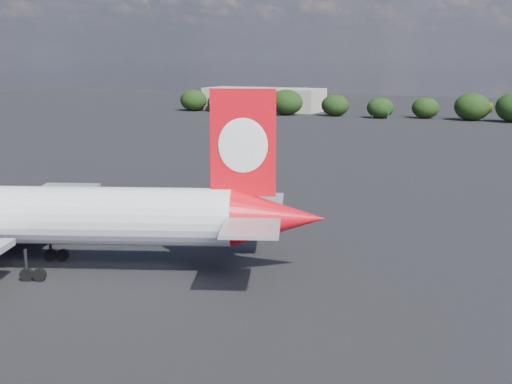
% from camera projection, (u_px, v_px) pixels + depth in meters
% --- Properties ---
extents(ground, '(500.00, 500.00, 0.00)m').
position_uv_depth(ground, '(293.00, 182.00, 110.47)').
color(ground, black).
rests_on(ground, ground).
extents(qantas_airliner, '(48.58, 46.75, 16.46)m').
position_uv_depth(qantas_airliner, '(33.00, 217.00, 63.93)').
color(qantas_airliner, white).
rests_on(qantas_airliner, ground).
extents(terminal_building, '(42.00, 16.00, 8.00)m').
position_uv_depth(terminal_building, '(264.00, 99.00, 254.21)').
color(terminal_building, '#9B9586').
rests_on(terminal_building, ground).
extents(highway_sign, '(6.00, 0.30, 4.50)m').
position_uv_depth(highway_sign, '(380.00, 109.00, 220.60)').
color(highway_sign, '#125D25').
rests_on(highway_sign, ground).
extents(billboard_yellow, '(5.00, 0.30, 5.50)m').
position_uv_depth(billboard_yellow, '(484.00, 108.00, 213.33)').
color(billboard_yellow, gold).
rests_on(billboard_yellow, ground).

